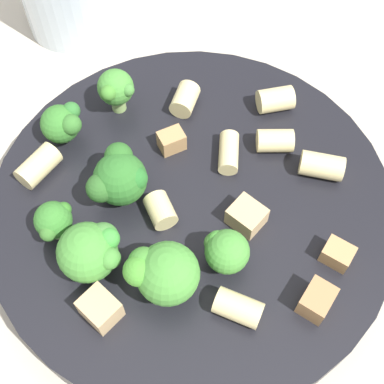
{
  "coord_description": "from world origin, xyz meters",
  "views": [
    {
      "loc": [
        0.16,
        0.07,
        0.34
      ],
      "look_at": [
        0.0,
        0.0,
        0.05
      ],
      "focal_mm": 50.0,
      "sensor_mm": 36.0,
      "label": 1
    }
  ],
  "objects_px": {
    "pasta_bowl": "(192,211)",
    "broccoli_floret_6": "(225,250)",
    "broccoli_floret_4": "(119,178)",
    "chicken_chunk_4": "(336,257)",
    "rigatoni_7": "(238,308)",
    "rigatoni_1": "(322,166)",
    "broccoli_floret_0": "(54,221)",
    "chicken_chunk_0": "(100,309)",
    "broccoli_floret_1": "(62,123)",
    "broccoli_floret_3": "(115,89)",
    "rigatoni_2": "(229,153)",
    "chicken_chunk_3": "(317,300)",
    "rigatoni_4": "(161,210)",
    "broccoli_floret_2": "(162,272)",
    "rigatoni_3": "(275,100)",
    "rigatoni_5": "(275,141)",
    "chicken_chunk_1": "(247,216)",
    "rigatoni_6": "(185,99)",
    "rigatoni_0": "(38,166)",
    "broccoli_floret_5": "(91,251)",
    "chicken_chunk_2": "(172,141)"
  },
  "relations": [
    {
      "from": "broccoli_floret_6",
      "to": "rigatoni_2",
      "type": "xyz_separation_m",
      "value": [
        -0.07,
        -0.03,
        -0.01
      ]
    },
    {
      "from": "broccoli_floret_4",
      "to": "broccoli_floret_3",
      "type": "bearing_deg",
      "value": -148.85
    },
    {
      "from": "broccoli_floret_0",
      "to": "chicken_chunk_1",
      "type": "relative_size",
      "value": 1.31
    },
    {
      "from": "rigatoni_2",
      "to": "rigatoni_3",
      "type": "bearing_deg",
      "value": 167.16
    },
    {
      "from": "rigatoni_7",
      "to": "rigatoni_1",
      "type": "bearing_deg",
      "value": 173.58
    },
    {
      "from": "broccoli_floret_4",
      "to": "rigatoni_0",
      "type": "height_order",
      "value": "broccoli_floret_4"
    },
    {
      "from": "rigatoni_6",
      "to": "rigatoni_3",
      "type": "bearing_deg",
      "value": 114.71
    },
    {
      "from": "rigatoni_1",
      "to": "chicken_chunk_0",
      "type": "relative_size",
      "value": 1.36
    },
    {
      "from": "rigatoni_3",
      "to": "chicken_chunk_3",
      "type": "relative_size",
      "value": 1.22
    },
    {
      "from": "rigatoni_2",
      "to": "broccoli_floret_6",
      "type": "bearing_deg",
      "value": 21.23
    },
    {
      "from": "rigatoni_6",
      "to": "chicken_chunk_3",
      "type": "height_order",
      "value": "same"
    },
    {
      "from": "rigatoni_0",
      "to": "rigatoni_7",
      "type": "xyz_separation_m",
      "value": [
        0.03,
        0.16,
        -0.0
      ]
    },
    {
      "from": "rigatoni_3",
      "to": "rigatoni_6",
      "type": "relative_size",
      "value": 1.09
    },
    {
      "from": "rigatoni_1",
      "to": "chicken_chunk_3",
      "type": "distance_m",
      "value": 0.09
    },
    {
      "from": "rigatoni_1",
      "to": "rigatoni_3",
      "type": "distance_m",
      "value": 0.06
    },
    {
      "from": "chicken_chunk_1",
      "to": "chicken_chunk_3",
      "type": "height_order",
      "value": "chicken_chunk_3"
    },
    {
      "from": "broccoli_floret_3",
      "to": "broccoli_floret_0",
      "type": "bearing_deg",
      "value": 7.69
    },
    {
      "from": "broccoli_floret_1",
      "to": "rigatoni_3",
      "type": "distance_m",
      "value": 0.15
    },
    {
      "from": "pasta_bowl",
      "to": "rigatoni_6",
      "type": "bearing_deg",
      "value": -151.03
    },
    {
      "from": "rigatoni_7",
      "to": "broccoli_floret_3",
      "type": "bearing_deg",
      "value": -127.03
    },
    {
      "from": "rigatoni_5",
      "to": "chicken_chunk_3",
      "type": "distance_m",
      "value": 0.12
    },
    {
      "from": "broccoli_floret_4",
      "to": "chicken_chunk_4",
      "type": "bearing_deg",
      "value": 95.7
    },
    {
      "from": "rigatoni_5",
      "to": "chicken_chunk_2",
      "type": "bearing_deg",
      "value": -65.18
    },
    {
      "from": "rigatoni_3",
      "to": "rigatoni_0",
      "type": "bearing_deg",
      "value": -45.59
    },
    {
      "from": "rigatoni_0",
      "to": "chicken_chunk_2",
      "type": "relative_size",
      "value": 1.72
    },
    {
      "from": "broccoli_floret_0",
      "to": "broccoli_floret_4",
      "type": "height_order",
      "value": "broccoli_floret_4"
    },
    {
      "from": "rigatoni_5",
      "to": "chicken_chunk_1",
      "type": "bearing_deg",
      "value": 4.21
    },
    {
      "from": "chicken_chunk_4",
      "to": "broccoli_floret_2",
      "type": "bearing_deg",
      "value": -55.53
    },
    {
      "from": "pasta_bowl",
      "to": "chicken_chunk_3",
      "type": "xyz_separation_m",
      "value": [
        0.03,
        0.1,
        0.02
      ]
    },
    {
      "from": "rigatoni_3",
      "to": "rigatoni_4",
      "type": "xyz_separation_m",
      "value": [
        0.12,
        -0.03,
        -0.0
      ]
    },
    {
      "from": "pasta_bowl",
      "to": "broccoli_floret_6",
      "type": "bearing_deg",
      "value": 49.0
    },
    {
      "from": "broccoli_floret_0",
      "to": "rigatoni_4",
      "type": "height_order",
      "value": "broccoli_floret_0"
    },
    {
      "from": "broccoli_floret_0",
      "to": "broccoli_floret_1",
      "type": "distance_m",
      "value": 0.07
    },
    {
      "from": "broccoli_floret_4",
      "to": "chicken_chunk_0",
      "type": "relative_size",
      "value": 1.98
    },
    {
      "from": "broccoli_floret_2",
      "to": "chicken_chunk_1",
      "type": "xyz_separation_m",
      "value": [
        -0.06,
        0.03,
        -0.02
      ]
    },
    {
      "from": "rigatoni_2",
      "to": "chicken_chunk_3",
      "type": "relative_size",
      "value": 1.42
    },
    {
      "from": "chicken_chunk_4",
      "to": "chicken_chunk_1",
      "type": "bearing_deg",
      "value": -92.58
    },
    {
      "from": "chicken_chunk_3",
      "to": "rigatoni_5",
      "type": "bearing_deg",
      "value": -147.1
    },
    {
      "from": "broccoli_floret_3",
      "to": "broccoli_floret_5",
      "type": "distance_m",
      "value": 0.12
    },
    {
      "from": "broccoli_floret_1",
      "to": "broccoli_floret_3",
      "type": "xyz_separation_m",
      "value": [
        -0.04,
        0.02,
        0.0
      ]
    },
    {
      "from": "broccoli_floret_5",
      "to": "rigatoni_3",
      "type": "height_order",
      "value": "broccoli_floret_5"
    },
    {
      "from": "broccoli_floret_3",
      "to": "rigatoni_4",
      "type": "xyz_separation_m",
      "value": [
        0.07,
        0.07,
        -0.01
      ]
    },
    {
      "from": "broccoli_floret_2",
      "to": "chicken_chunk_4",
      "type": "bearing_deg",
      "value": 124.47
    },
    {
      "from": "broccoli_floret_4",
      "to": "rigatoni_5",
      "type": "bearing_deg",
      "value": 135.72
    },
    {
      "from": "broccoli_floret_6",
      "to": "chicken_chunk_3",
      "type": "relative_size",
      "value": 1.54
    },
    {
      "from": "rigatoni_5",
      "to": "chicken_chunk_4",
      "type": "relative_size",
      "value": 1.38
    },
    {
      "from": "broccoli_floret_6",
      "to": "rigatoni_5",
      "type": "height_order",
      "value": "broccoli_floret_6"
    },
    {
      "from": "chicken_chunk_3",
      "to": "rigatoni_4",
      "type": "bearing_deg",
      "value": -97.49
    },
    {
      "from": "broccoli_floret_4",
      "to": "chicken_chunk_1",
      "type": "relative_size",
      "value": 1.98
    },
    {
      "from": "rigatoni_6",
      "to": "rigatoni_0",
      "type": "bearing_deg",
      "value": -34.37
    }
  ]
}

